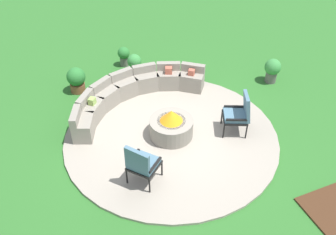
{
  "coord_description": "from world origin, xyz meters",
  "views": [
    {
      "loc": [
        -2.69,
        -6.2,
        5.98
      ],
      "look_at": [
        0.0,
        0.2,
        0.45
      ],
      "focal_mm": 39.75,
      "sensor_mm": 36.0,
      "label": 1
    }
  ],
  "objects_px": {
    "potted_plant_3": "(134,63)",
    "curved_stone_bench": "(132,92)",
    "potted_plant_1": "(124,55)",
    "potted_plant_2": "(272,69)",
    "lounge_chair_front_left": "(142,163)",
    "lounge_chair_front_right": "(239,113)",
    "fire_pit": "(171,126)",
    "potted_plant_0": "(76,79)"
  },
  "relations": [
    {
      "from": "fire_pit",
      "to": "potted_plant_0",
      "type": "distance_m",
      "value": 3.27
    },
    {
      "from": "potted_plant_1",
      "to": "potted_plant_2",
      "type": "distance_m",
      "value": 4.46
    },
    {
      "from": "curved_stone_bench",
      "to": "potted_plant_0",
      "type": "xyz_separation_m",
      "value": [
        -1.24,
        1.16,
        0.04
      ]
    },
    {
      "from": "lounge_chair_front_left",
      "to": "potted_plant_2",
      "type": "distance_m",
      "value": 5.3
    },
    {
      "from": "lounge_chair_front_left",
      "to": "lounge_chair_front_right",
      "type": "height_order",
      "value": "same"
    },
    {
      "from": "fire_pit",
      "to": "potted_plant_1",
      "type": "xyz_separation_m",
      "value": [
        -0.01,
        3.69,
        0.0
      ]
    },
    {
      "from": "lounge_chair_front_right",
      "to": "potted_plant_2",
      "type": "xyz_separation_m",
      "value": [
        2.11,
        1.6,
        -0.2
      ]
    },
    {
      "from": "potted_plant_1",
      "to": "potted_plant_3",
      "type": "distance_m",
      "value": 0.61
    },
    {
      "from": "fire_pit",
      "to": "curved_stone_bench",
      "type": "bearing_deg",
      "value": 104.15
    },
    {
      "from": "lounge_chair_front_right",
      "to": "potted_plant_1",
      "type": "xyz_separation_m",
      "value": [
        -1.55,
        4.16,
        -0.26
      ]
    },
    {
      "from": "potted_plant_0",
      "to": "potted_plant_2",
      "type": "relative_size",
      "value": 1.01
    },
    {
      "from": "potted_plant_1",
      "to": "curved_stone_bench",
      "type": "bearing_deg",
      "value": -101.3
    },
    {
      "from": "lounge_chair_front_right",
      "to": "potted_plant_3",
      "type": "distance_m",
      "value": 3.85
    },
    {
      "from": "lounge_chair_front_left",
      "to": "potted_plant_1",
      "type": "relative_size",
      "value": 1.75
    },
    {
      "from": "fire_pit",
      "to": "lounge_chair_front_left",
      "type": "distance_m",
      "value": 1.63
    },
    {
      "from": "potted_plant_1",
      "to": "lounge_chair_front_left",
      "type": "bearing_deg",
      "value": -103.1
    },
    {
      "from": "curved_stone_bench",
      "to": "lounge_chair_front_left",
      "type": "xyz_separation_m",
      "value": [
        -0.72,
        -2.8,
        0.25
      ]
    },
    {
      "from": "curved_stone_bench",
      "to": "fire_pit",
      "type": "bearing_deg",
      "value": -75.85
    },
    {
      "from": "curved_stone_bench",
      "to": "lounge_chair_front_left",
      "type": "relative_size",
      "value": 3.7
    },
    {
      "from": "lounge_chair_front_left",
      "to": "potted_plant_0",
      "type": "bearing_deg",
      "value": 147.6
    },
    {
      "from": "lounge_chair_front_right",
      "to": "potted_plant_2",
      "type": "height_order",
      "value": "lounge_chair_front_right"
    },
    {
      "from": "potted_plant_3",
      "to": "potted_plant_2",
      "type": "bearing_deg",
      "value": -29.22
    },
    {
      "from": "fire_pit",
      "to": "potted_plant_1",
      "type": "relative_size",
      "value": 1.7
    },
    {
      "from": "curved_stone_bench",
      "to": "lounge_chair_front_right",
      "type": "height_order",
      "value": "lounge_chair_front_right"
    },
    {
      "from": "lounge_chair_front_left",
      "to": "potted_plant_3",
      "type": "height_order",
      "value": "lounge_chair_front_left"
    },
    {
      "from": "potted_plant_0",
      "to": "potted_plant_2",
      "type": "distance_m",
      "value": 5.56
    },
    {
      "from": "potted_plant_0",
      "to": "potted_plant_3",
      "type": "relative_size",
      "value": 1.16
    },
    {
      "from": "potted_plant_1",
      "to": "fire_pit",
      "type": "bearing_deg",
      "value": -89.77
    },
    {
      "from": "fire_pit",
      "to": "curved_stone_bench",
      "type": "relative_size",
      "value": 0.26
    },
    {
      "from": "potted_plant_1",
      "to": "potted_plant_3",
      "type": "height_order",
      "value": "potted_plant_3"
    },
    {
      "from": "potted_plant_2",
      "to": "potted_plant_3",
      "type": "bearing_deg",
      "value": 150.78
    },
    {
      "from": "curved_stone_bench",
      "to": "potted_plant_1",
      "type": "height_order",
      "value": "curved_stone_bench"
    },
    {
      "from": "potted_plant_1",
      "to": "potted_plant_2",
      "type": "relative_size",
      "value": 0.84
    },
    {
      "from": "fire_pit",
      "to": "potted_plant_0",
      "type": "relative_size",
      "value": 1.42
    },
    {
      "from": "lounge_chair_front_left",
      "to": "lounge_chair_front_right",
      "type": "bearing_deg",
      "value": 64.17
    },
    {
      "from": "lounge_chair_front_right",
      "to": "curved_stone_bench",
      "type": "bearing_deg",
      "value": 66.76
    },
    {
      "from": "fire_pit",
      "to": "lounge_chair_front_left",
      "type": "relative_size",
      "value": 0.97
    },
    {
      "from": "potted_plant_3",
      "to": "curved_stone_bench",
      "type": "bearing_deg",
      "value": -110.94
    },
    {
      "from": "lounge_chair_front_left",
      "to": "potted_plant_0",
      "type": "distance_m",
      "value": 4.0
    },
    {
      "from": "potted_plant_0",
      "to": "fire_pit",
      "type": "bearing_deg",
      "value": -59.61
    },
    {
      "from": "potted_plant_2",
      "to": "potted_plant_3",
      "type": "distance_m",
      "value": 4.03
    },
    {
      "from": "potted_plant_3",
      "to": "potted_plant_1",
      "type": "bearing_deg",
      "value": 103.84
    }
  ]
}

